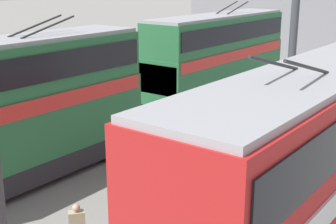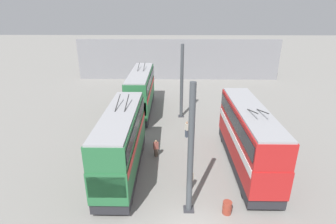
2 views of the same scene
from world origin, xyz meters
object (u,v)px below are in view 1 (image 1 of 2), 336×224
bus_right_far (218,54)px  person_aisle_midway (240,142)px  bus_left_near (308,160)px  person_by_right_row (121,155)px  bus_right_mid (17,103)px

bus_right_far → person_aisle_midway: (-6.93, -5.31, -2.02)m
bus_left_near → person_by_right_row: 7.83m
bus_left_near → bus_right_mid: size_ratio=1.10×
bus_right_far → person_by_right_row: bearing=-167.1°
bus_left_near → person_by_right_row: (1.37, 7.42, -2.07)m
bus_left_near → bus_right_mid: 9.93m
bus_left_near → bus_right_far: size_ratio=1.01×
bus_right_far → person_by_right_row: 11.13m
bus_left_near → bus_right_far: 15.55m
bus_right_mid → bus_right_far: bus_right_mid is taller
bus_right_far → bus_left_near: bearing=-140.6°
person_by_right_row → person_aisle_midway: person_aisle_midway is taller
bus_left_near → person_by_right_row: size_ratio=7.02×
bus_right_mid → bus_right_far: 13.15m
bus_right_far → person_by_right_row: bus_right_far is taller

